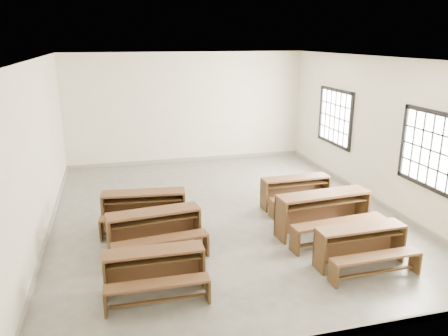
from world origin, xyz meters
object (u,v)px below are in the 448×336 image
object	(u,v)px
desk_set_0	(155,268)
desk_set_1	(155,228)
desk_set_4	(324,211)
desk_set_2	(144,207)
desk_set_5	(296,190)
desk_set_3	(362,244)

from	to	relation	value
desk_set_0	desk_set_1	world-z (taller)	desk_set_1
desk_set_4	desk_set_1	bearing A→B (deg)	172.55
desk_set_2	desk_set_5	size ratio (longest dim) A/B	1.10
desk_set_3	desk_set_1	bearing A→B (deg)	155.22
desk_set_1	desk_set_4	size ratio (longest dim) A/B	0.90
desk_set_2	desk_set_4	world-z (taller)	desk_set_4
desk_set_2	desk_set_3	size ratio (longest dim) A/B	1.12
desk_set_3	desk_set_5	distance (m)	2.66
desk_set_1	desk_set_3	distance (m)	3.46
desk_set_1	desk_set_2	bearing A→B (deg)	89.39
desk_set_1	desk_set_4	bearing A→B (deg)	-8.99
desk_set_1	desk_set_5	xyz separation A→B (m)	(3.20, 1.28, -0.02)
desk_set_1	desk_set_5	world-z (taller)	desk_set_1
desk_set_0	desk_set_3	size ratio (longest dim) A/B	0.97
desk_set_1	desk_set_4	xyz separation A→B (m)	(3.14, -0.15, 0.05)
desk_set_1	desk_set_4	distance (m)	3.14
desk_set_0	desk_set_5	bearing A→B (deg)	38.81
desk_set_4	desk_set_5	world-z (taller)	desk_set_4
desk_set_4	desk_set_5	distance (m)	1.43
desk_set_0	desk_set_2	xyz separation A→B (m)	(0.04, 2.34, 0.04)
desk_set_0	desk_set_1	bearing A→B (deg)	84.98
desk_set_1	desk_set_5	distance (m)	3.44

